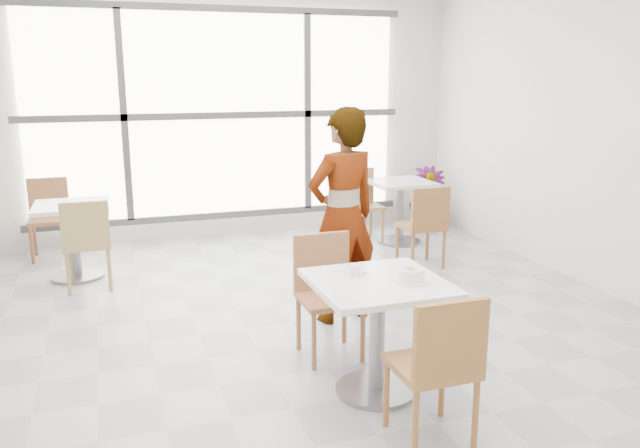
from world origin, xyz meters
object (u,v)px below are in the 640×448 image
object	(u,v)px
oatmeal_bowl	(411,275)
bg_chair_right_far	(360,200)
person	(343,216)
main_table	(377,315)
chair_far	(326,286)
plant_right	(427,198)
bg_chair_left_far	(49,212)
coffee_cup	(354,271)
bg_table_right	(400,203)
chair_near	(439,361)
bg_chair_right_near	(425,221)
bg_chair_left_near	(87,239)
bg_table_left	(73,230)

from	to	relation	value
oatmeal_bowl	bg_chair_right_far	bearing A→B (deg)	72.19
person	bg_chair_right_far	distance (m)	2.61
main_table	chair_far	world-z (taller)	chair_far
main_table	bg_chair_right_far	bearing A→B (deg)	69.20
plant_right	bg_chair_left_far	bearing A→B (deg)	178.07
person	bg_chair_right_far	bearing A→B (deg)	-129.65
coffee_cup	main_table	bearing A→B (deg)	-52.75
bg_table_right	chair_near	bearing A→B (deg)	-113.07
person	bg_chair_right_near	distance (m)	1.72
bg_chair_left_near	bg_chair_right_near	world-z (taller)	same
bg_chair_right_far	plant_right	xyz separation A→B (m)	(1.06, 0.30, -0.10)
chair_far	plant_right	size ratio (longest dim) A/B	1.08
chair_far	plant_right	bearing A→B (deg)	51.66
person	bg_table_left	xyz separation A→B (m)	(-2.12, 1.88, -0.39)
oatmeal_bowl	bg_chair_right_near	size ratio (longest dim) A/B	0.24
main_table	bg_table_right	size ratio (longest dim) A/B	1.07
bg_table_right	bg_chair_left_far	size ratio (longest dim) A/B	0.86
bg_table_right	person	bearing A→B (deg)	-126.30
chair_far	bg_chair_left_far	distance (m)	3.93
main_table	bg_chair_left_far	xyz separation A→B (m)	(-2.16, 4.02, -0.02)
main_table	bg_chair_left_near	xyz separation A→B (m)	(-1.75, 2.67, -0.02)
chair_near	bg_chair_left_far	bearing A→B (deg)	-64.52
bg_chair_left_near	plant_right	size ratio (longest dim) A/B	1.08
oatmeal_bowl	bg_chair_left_far	xyz separation A→B (m)	(-2.35, 4.11, -0.29)
person	bg_chair_left_far	xyz separation A→B (m)	(-2.40, 2.78, -0.37)
chair_near	plant_right	xyz separation A→B (m)	(2.35, 4.53, -0.10)
oatmeal_bowl	bg_chair_left_far	world-z (taller)	bg_chair_left_far
chair_near	plant_right	world-z (taller)	chair_near
chair_far	bg_table_right	world-z (taller)	chair_far
coffee_cup	plant_right	distance (m)	4.52
bg_table_right	bg_chair_left_near	size ratio (longest dim) A/B	0.86
main_table	chair_near	size ratio (longest dim) A/B	0.92
chair_near	bg_table_left	world-z (taller)	chair_near
main_table	oatmeal_bowl	size ratio (longest dim) A/B	3.81
bg_chair_right_far	bg_table_right	bearing A→B (deg)	-32.10
coffee_cup	bg_chair_left_near	size ratio (longest dim) A/B	0.18
main_table	bg_chair_right_near	world-z (taller)	bg_chair_right_near
chair_near	bg_chair_left_far	size ratio (longest dim) A/B	1.00
person	bg_table_right	xyz separation A→B (m)	(1.52, 2.08, -0.39)
chair_far	bg_chair_left_near	distance (m)	2.58
main_table	oatmeal_bowl	world-z (taller)	oatmeal_bowl
coffee_cup	bg_chair_left_far	size ratio (longest dim) A/B	0.18
oatmeal_bowl	bg_chair_left_near	size ratio (longest dim) A/B	0.24
bg_table_right	chair_far	bearing A→B (deg)	-125.23
main_table	bg_chair_left_near	size ratio (longest dim) A/B	0.92
chair_far	bg_chair_right_near	xyz separation A→B (m)	(1.65, 1.61, 0.00)
main_table	person	distance (m)	1.31
oatmeal_bowl	bg_chair_right_far	size ratio (longest dim) A/B	0.24
coffee_cup	bg_chair_left_far	xyz separation A→B (m)	(-2.06, 3.89, -0.28)
bg_chair_left_near	plant_right	bearing A→B (deg)	-163.97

